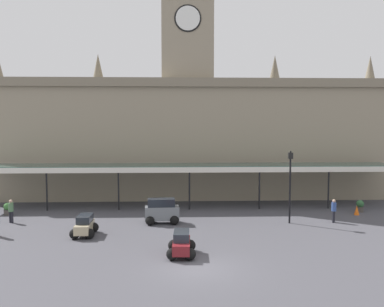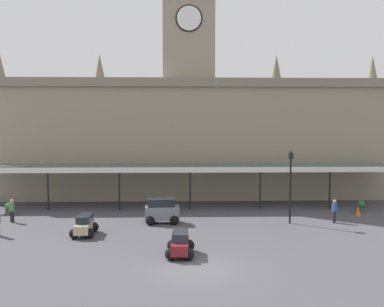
% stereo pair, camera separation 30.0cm
% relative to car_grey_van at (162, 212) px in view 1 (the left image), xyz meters
% --- Properties ---
extents(ground_plane, '(140.00, 140.00, 0.00)m').
position_rel_car_grey_van_xyz_m(ground_plane, '(2.11, -9.13, -0.81)').
color(ground_plane, '#45454B').
extents(station_building, '(38.29, 6.88, 20.98)m').
position_rel_car_grey_van_xyz_m(station_building, '(2.11, 11.64, 5.64)').
color(station_building, gray).
rests_on(station_building, ground).
extents(entrance_canopy, '(35.00, 3.26, 3.59)m').
position_rel_car_grey_van_xyz_m(entrance_canopy, '(2.11, 5.98, 2.64)').
color(entrance_canopy, '#38564C').
rests_on(entrance_canopy, ground).
extents(car_grey_van, '(2.46, 1.70, 1.77)m').
position_rel_car_grey_van_xyz_m(car_grey_van, '(0.00, 0.00, 0.00)').
color(car_grey_van, slate).
rests_on(car_grey_van, ground).
extents(car_beige_estate, '(1.58, 2.27, 1.27)m').
position_rel_car_grey_van_xyz_m(car_beige_estate, '(-4.78, -2.97, -0.24)').
color(car_beige_estate, tan).
rests_on(car_beige_estate, ground).
extents(car_maroon_estate, '(1.60, 2.28, 1.27)m').
position_rel_car_grey_van_xyz_m(car_maroon_estate, '(1.31, -7.16, -0.24)').
color(car_maroon_estate, maroon).
rests_on(car_maroon_estate, ground).
extents(pedestrian_beside_cars, '(0.34, 0.37, 1.67)m').
position_rel_car_grey_van_xyz_m(pedestrian_beside_cars, '(12.31, -0.16, 0.10)').
color(pedestrian_beside_cars, black).
rests_on(pedestrian_beside_cars, ground).
extents(pedestrian_crossing_forecourt, '(0.34, 0.34, 1.67)m').
position_rel_car_grey_van_xyz_m(pedestrian_crossing_forecourt, '(-10.77, 0.59, 0.10)').
color(pedestrian_crossing_forecourt, black).
rests_on(pedestrian_crossing_forecourt, ground).
extents(victorian_lamppost, '(0.30, 0.30, 5.17)m').
position_rel_car_grey_van_xyz_m(victorian_lamppost, '(9.08, -0.27, 2.39)').
color(victorian_lamppost, black).
rests_on(victorian_lamppost, ground).
extents(traffic_cone, '(0.40, 0.40, 0.74)m').
position_rel_car_grey_van_xyz_m(traffic_cone, '(15.03, 2.16, -0.44)').
color(traffic_cone, orange).
rests_on(traffic_cone, ground).
extents(planter_by_canopy, '(0.60, 0.60, 0.96)m').
position_rel_car_grey_van_xyz_m(planter_by_canopy, '(15.76, 3.22, -0.32)').
color(planter_by_canopy, '#47423D').
rests_on(planter_by_canopy, ground).
extents(planter_forecourt_centre, '(0.60, 0.60, 0.96)m').
position_rel_car_grey_van_xyz_m(planter_forecourt_centre, '(-12.07, 3.17, -0.32)').
color(planter_forecourt_centre, '#47423D').
rests_on(planter_forecourt_centre, ground).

